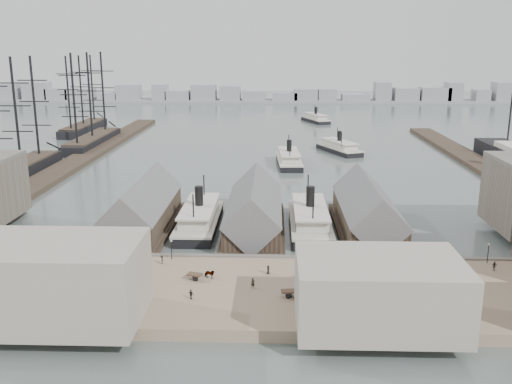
{
  "coord_description": "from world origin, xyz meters",
  "views": [
    {
      "loc": [
        4.63,
        -109.43,
        41.75
      ],
      "look_at": [
        0.0,
        30.0,
        6.0
      ],
      "focal_mm": 40.0,
      "sensor_mm": 36.0,
      "label": 1
    }
  ],
  "objects_px": {
    "horse_cart_left": "(2,268)",
    "horse_cart_right": "(301,293)",
    "tram": "(420,270)",
    "ferry_docked_west": "(200,217)",
    "horse_cart_center": "(205,274)"
  },
  "relations": [
    {
      "from": "horse_cart_center",
      "to": "tram",
      "type": "bearing_deg",
      "value": -74.49
    },
    {
      "from": "ferry_docked_west",
      "to": "horse_cart_right",
      "type": "height_order",
      "value": "ferry_docked_west"
    },
    {
      "from": "ferry_docked_west",
      "to": "horse_cart_left",
      "type": "bearing_deg",
      "value": -133.2
    },
    {
      "from": "horse_cart_left",
      "to": "horse_cart_right",
      "type": "xyz_separation_m",
      "value": [
        53.62,
        -8.94,
        -0.07
      ]
    },
    {
      "from": "tram",
      "to": "horse_cart_left",
      "type": "height_order",
      "value": "tram"
    },
    {
      "from": "tram",
      "to": "horse_cart_left",
      "type": "relative_size",
      "value": 2.43
    },
    {
      "from": "tram",
      "to": "ferry_docked_west",
      "type": "bearing_deg",
      "value": 135.68
    },
    {
      "from": "horse_cart_center",
      "to": "horse_cart_right",
      "type": "height_order",
      "value": "horse_cart_center"
    },
    {
      "from": "ferry_docked_west",
      "to": "horse_cart_left",
      "type": "xyz_separation_m",
      "value": [
        -31.58,
        -33.63,
        0.36
      ]
    },
    {
      "from": "ferry_docked_west",
      "to": "horse_cart_right",
      "type": "distance_m",
      "value": 47.94
    },
    {
      "from": "ferry_docked_west",
      "to": "horse_cart_right",
      "type": "relative_size",
      "value": 6.34
    },
    {
      "from": "horse_cart_center",
      "to": "horse_cart_right",
      "type": "distance_m",
      "value": 17.94
    },
    {
      "from": "ferry_docked_west",
      "to": "tram",
      "type": "height_order",
      "value": "ferry_docked_west"
    },
    {
      "from": "horse_cart_center",
      "to": "horse_cart_right",
      "type": "bearing_deg",
      "value": -98.87
    },
    {
      "from": "ferry_docked_west",
      "to": "horse_cart_center",
      "type": "xyz_separation_m",
      "value": [
        5.61,
        -35.35,
        0.34
      ]
    }
  ]
}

